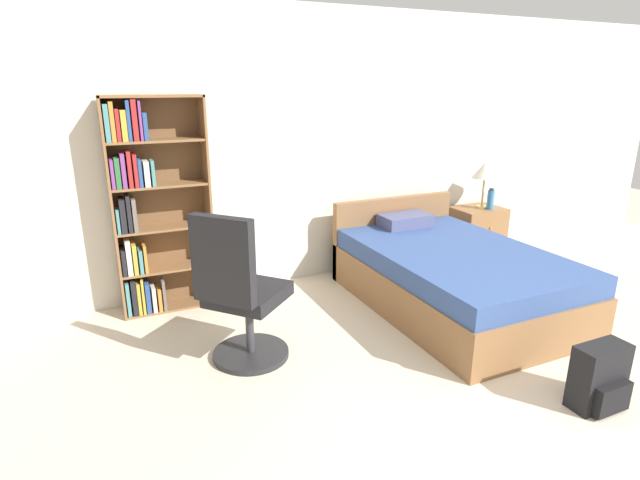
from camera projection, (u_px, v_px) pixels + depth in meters
ground_plane at (626, 472)px, 2.56m from camera, size 14.00×14.00×0.00m
wall_back at (344, 147)px, 4.98m from camera, size 9.00×0.06×2.60m
bookshelf at (148, 207)px, 4.15m from camera, size 0.80×0.28×1.82m
bed at (449, 275)px, 4.43m from camera, size 1.35×2.08×0.80m
office_chair at (240, 297)px, 3.42m from camera, size 0.72×0.72×1.12m
nightstand at (476, 233)px, 5.64m from camera, size 0.54×0.44×0.58m
table_lamp at (485, 171)px, 5.42m from camera, size 0.28×0.28×0.52m
water_bottle at (491, 199)px, 5.45m from camera, size 0.08×0.08×0.23m
backpack_black at (600, 378)px, 3.03m from camera, size 0.35×0.22×0.41m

